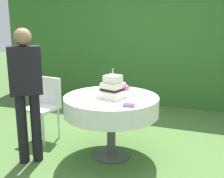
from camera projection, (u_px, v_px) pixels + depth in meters
The scene contains 10 objects.
ground_plane at pixel (111, 155), 3.58m from camera, with size 20.00×20.00×0.00m, color #476B33.
foliage_hedge at pixel (157, 49), 5.76m from camera, with size 6.86×0.61×2.22m, color #336628.
cake_table at pixel (111, 106), 3.42m from camera, with size 1.16×1.16×0.78m.
wedding_cake at pixel (113, 89), 3.32m from camera, with size 0.36×0.36×0.36m.
serving_plate_near at pixel (138, 98), 3.31m from camera, with size 0.13×0.13×0.01m, color white.
serving_plate_far at pixel (145, 94), 3.48m from camera, with size 0.10×0.10×0.01m, color white.
serving_plate_left at pixel (130, 90), 3.70m from camera, with size 0.13×0.13×0.01m, color white.
napkin_stack at pixel (129, 105), 3.02m from camera, with size 0.13×0.13×0.01m, color #4C2D47.
garden_chair at pixel (45, 102), 4.00m from camera, with size 0.45×0.45×0.89m.
standing_person at pixel (26, 87), 3.22m from camera, with size 0.41×0.38×1.60m.
Camera 1 is at (1.16, -3.07, 1.66)m, focal length 44.79 mm.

